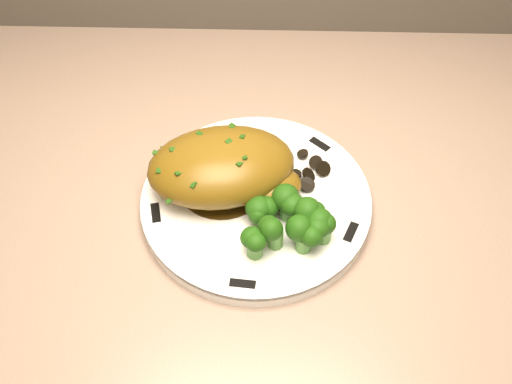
{
  "coord_description": "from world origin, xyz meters",
  "views": [
    {
      "loc": [
        0.14,
        1.26,
        1.42
      ],
      "look_at": [
        0.12,
        1.67,
        0.91
      ],
      "focal_mm": 45.0,
      "sensor_mm": 36.0,
      "label": 1
    }
  ],
  "objects_px": {
    "plate": "(256,203)",
    "broccoli_florets": "(289,223)",
    "counter": "(21,373)",
    "chicken_breast": "(226,169)"
  },
  "relations": [
    {
      "from": "plate",
      "to": "broccoli_florets",
      "type": "relative_size",
      "value": 2.66
    },
    {
      "from": "counter",
      "to": "chicken_breast",
      "type": "height_order",
      "value": "counter"
    },
    {
      "from": "counter",
      "to": "plate",
      "type": "relative_size",
      "value": 8.58
    },
    {
      "from": "plate",
      "to": "broccoli_florets",
      "type": "height_order",
      "value": "broccoli_florets"
    },
    {
      "from": "counter",
      "to": "plate",
      "type": "xyz_separation_m",
      "value": [
        0.37,
        0.0,
        0.45
      ]
    },
    {
      "from": "broccoli_florets",
      "to": "counter",
      "type": "bearing_deg",
      "value": 173.71
    },
    {
      "from": "plate",
      "to": "broccoli_florets",
      "type": "bearing_deg",
      "value": -54.88
    },
    {
      "from": "plate",
      "to": "chicken_breast",
      "type": "height_order",
      "value": "chicken_breast"
    },
    {
      "from": "broccoli_florets",
      "to": "plate",
      "type": "bearing_deg",
      "value": 125.12
    },
    {
      "from": "counter",
      "to": "broccoli_florets",
      "type": "xyz_separation_m",
      "value": [
        0.41,
        -0.04,
        0.47
      ]
    }
  ]
}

